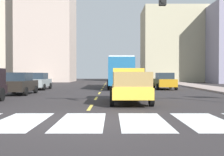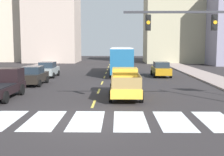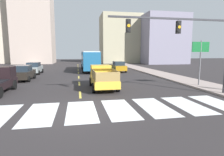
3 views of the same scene
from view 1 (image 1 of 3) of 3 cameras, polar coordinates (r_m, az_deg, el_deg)
The scene contains 22 objects.
ground_plane at distance 9.85m, azimuth -6.08°, elevation -8.70°, with size 160.00×160.00×0.00m, color #2C292A.
sidewalk_right at distance 29.64m, azimuth 21.03°, elevation -2.18°, with size 3.23×110.00×0.15m, color gray.
crosswalk_stripe_3 at distance 10.29m, azimuth -17.98°, elevation -8.30°, with size 1.59×3.89×0.01m, color silver.
crosswalk_stripe_4 at distance 9.85m, azimuth -6.08°, elevation -8.68°, with size 1.59×3.89×0.01m, color silver.
crosswalk_stripe_5 at distance 9.85m, azimuth 6.38°, elevation -8.68°, with size 1.59×3.89×0.01m, color silver.
crosswalk_stripe_6 at distance 10.29m, azimuth 18.27°, elevation -8.30°, with size 1.59×3.89×0.01m, color silver.
lane_dash_0 at distance 13.79m, azimuth -4.27°, elevation -5.92°, with size 0.16×2.40×0.01m, color gold.
lane_dash_1 at distance 18.76m, azimuth -3.09°, elevation -4.11°, with size 0.16×2.40×0.01m, color gold.
lane_dash_2 at distance 23.73m, azimuth -2.41°, elevation -3.05°, with size 0.16×2.40×0.01m, color gold.
lane_dash_3 at distance 28.72m, azimuth -1.97°, elevation -2.36°, with size 0.16×2.40×0.01m, color gold.
lane_dash_4 at distance 33.71m, azimuth -1.65°, elevation -1.87°, with size 0.16×2.40×0.01m, color gold.
lane_dash_5 at distance 38.70m, azimuth -1.42°, elevation -1.51°, with size 0.16×2.40×0.01m, color gold.
lane_dash_6 at distance 43.70m, azimuth -1.24°, elevation -1.23°, with size 0.16×2.40×0.01m, color gold.
lane_dash_7 at distance 48.69m, azimuth -1.10°, elevation -1.01°, with size 0.16×2.40×0.01m, color gold.
pickup_stakebed at distance 16.13m, azimuth 3.65°, elevation -1.60°, with size 2.18×5.20×1.96m.
city_bus at distance 31.42m, azimuth 1.77°, elevation 1.48°, with size 2.72×10.80×3.32m.
sedan_near_left at distance 29.68m, azimuth -14.50°, elevation -0.63°, with size 2.02×4.40×1.72m.
sedan_near_right at distance 23.27m, azimuth -18.04°, elevation -1.06°, with size 2.02×4.40×1.72m.
sedan_far at distance 29.74m, azimuth 10.67°, elevation -0.61°, with size 2.02×4.40×1.72m.
tower_tall_centre at distance 65.65m, azimuth -21.22°, elevation 13.13°, with size 11.62×7.39×31.20m, color beige.
block_mid_left at distance 57.29m, azimuth 12.19°, elevation 6.39°, with size 11.68×9.11×14.26m, color tan.
block_low_left at distance 60.51m, azimuth -12.78°, elevation 14.66°, with size 10.47×10.15×32.08m, color #AC998D.
Camera 1 is at (1.05, -9.65, 1.65)m, focal length 45.34 mm.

